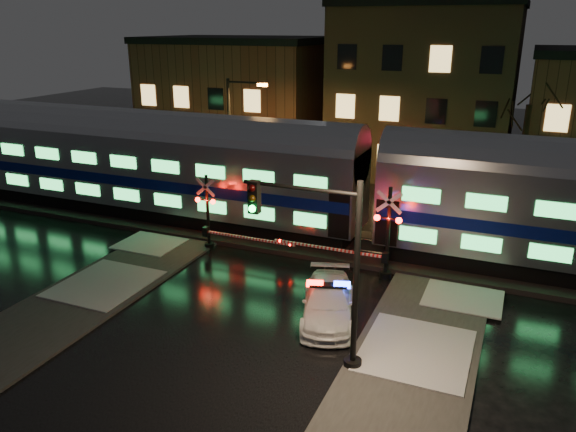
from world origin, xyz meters
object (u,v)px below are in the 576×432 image
at_px(police_car, 328,302).
at_px(streetlight, 234,135).
at_px(traffic_light, 326,269).
at_px(crossing_signal_right, 379,241).
at_px(crossing_signal_left, 214,221).

relative_size(police_car, streetlight, 0.65).
height_order(police_car, traffic_light, traffic_light).
xyz_separation_m(crossing_signal_right, traffic_light, (0.02, -6.97, 1.60)).
xyz_separation_m(crossing_signal_left, streetlight, (-2.41, 6.70, 2.82)).
relative_size(police_car, crossing_signal_left, 0.94).
height_order(police_car, streetlight, streetlight).
relative_size(crossing_signal_right, crossing_signal_left, 1.11).
xyz_separation_m(police_car, crossing_signal_right, (0.79, 4.21, 1.03)).
bearing_deg(crossing_signal_left, crossing_signal_right, 0.07).
height_order(police_car, crossing_signal_left, crossing_signal_left).
bearing_deg(traffic_light, crossing_signal_left, 148.46).
bearing_deg(police_car, traffic_light, -90.78).
height_order(traffic_light, streetlight, streetlight).
height_order(crossing_signal_left, streetlight, streetlight).
bearing_deg(traffic_light, streetlight, 136.73).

